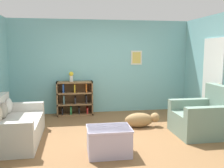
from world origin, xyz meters
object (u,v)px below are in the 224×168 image
(dog, at_px, (141,120))
(vase, at_px, (71,76))
(couch, at_px, (12,126))
(recliner_chair, at_px, (203,118))
(bookshelf, at_px, (75,98))
(coffee_table, at_px, (109,140))

(dog, distance_m, vase, 2.28)
(couch, xyz_separation_m, recliner_chair, (3.88, -0.20, 0.04))
(bookshelf, xyz_separation_m, vase, (-0.08, -0.02, 0.62))
(couch, bearing_deg, bookshelf, 56.94)
(vase, bearing_deg, dog, -41.26)
(coffee_table, relative_size, dog, 0.76)
(bookshelf, xyz_separation_m, recliner_chair, (2.64, -2.10, -0.10))
(bookshelf, distance_m, vase, 0.63)
(recliner_chair, xyz_separation_m, coffee_table, (-2.11, -0.70, -0.10))
(coffee_table, bearing_deg, couch, 153.03)
(recliner_chair, height_order, vase, vase)
(coffee_table, relative_size, vase, 2.72)
(vase, bearing_deg, recliner_chair, -37.33)
(bookshelf, relative_size, coffee_table, 1.32)
(coffee_table, bearing_deg, bookshelf, 100.73)
(couch, xyz_separation_m, bookshelf, (1.24, 1.90, 0.14))
(couch, height_order, vase, vase)
(vase, bearing_deg, coffee_table, -77.52)
(vase, bearing_deg, bookshelf, 15.38)
(coffee_table, distance_m, dog, 1.70)
(bookshelf, distance_m, recliner_chair, 3.38)
(bookshelf, distance_m, dog, 2.06)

